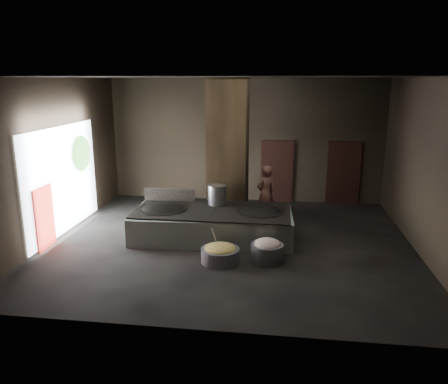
# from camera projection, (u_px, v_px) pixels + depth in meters

# --- Properties ---
(floor) EXTENTS (10.00, 9.00, 0.10)m
(floor) POSITION_uv_depth(u_px,v_px,m) (230.00, 244.00, 12.31)
(floor) COLOR black
(floor) RESTS_ON ground
(ceiling) EXTENTS (10.00, 9.00, 0.10)m
(ceiling) POSITION_uv_depth(u_px,v_px,m) (231.00, 75.00, 11.16)
(ceiling) COLOR black
(ceiling) RESTS_ON back_wall
(back_wall) EXTENTS (10.00, 0.10, 4.50)m
(back_wall) POSITION_uv_depth(u_px,v_px,m) (245.00, 141.00, 16.10)
(back_wall) COLOR black
(back_wall) RESTS_ON ground
(front_wall) EXTENTS (10.00, 0.10, 4.50)m
(front_wall) POSITION_uv_depth(u_px,v_px,m) (199.00, 213.00, 7.37)
(front_wall) COLOR black
(front_wall) RESTS_ON ground
(left_wall) EXTENTS (0.10, 9.00, 4.50)m
(left_wall) POSITION_uv_depth(u_px,v_px,m) (54.00, 159.00, 12.39)
(left_wall) COLOR black
(left_wall) RESTS_ON ground
(right_wall) EXTENTS (0.10, 9.00, 4.50)m
(right_wall) POSITION_uv_depth(u_px,v_px,m) (428.00, 168.00, 11.09)
(right_wall) COLOR black
(right_wall) RESTS_ON ground
(pillar) EXTENTS (1.20, 1.20, 4.50)m
(pillar) POSITION_uv_depth(u_px,v_px,m) (228.00, 152.00, 13.60)
(pillar) COLOR black
(pillar) RESTS_ON ground
(hearth_platform) EXTENTS (4.59, 2.35, 0.78)m
(hearth_platform) POSITION_uv_depth(u_px,v_px,m) (213.00, 224.00, 12.58)
(hearth_platform) COLOR beige
(hearth_platform) RESTS_ON ground
(platform_cap) EXTENTS (4.40, 2.11, 0.03)m
(platform_cap) POSITION_uv_depth(u_px,v_px,m) (213.00, 210.00, 12.47)
(platform_cap) COLOR black
(platform_cap) RESTS_ON hearth_platform
(wok_left) EXTENTS (1.42, 1.42, 0.39)m
(wok_left) POSITION_uv_depth(u_px,v_px,m) (163.00, 211.00, 12.63)
(wok_left) COLOR black
(wok_left) RESTS_ON hearth_platform
(wok_left_rim) EXTENTS (1.45, 1.45, 0.05)m
(wok_left_rim) POSITION_uv_depth(u_px,v_px,m) (163.00, 209.00, 12.61)
(wok_left_rim) COLOR black
(wok_left_rim) RESTS_ON hearth_platform
(wok_right) EXTENTS (1.32, 1.32, 0.37)m
(wok_right) POSITION_uv_depth(u_px,v_px,m) (260.00, 214.00, 12.36)
(wok_right) COLOR black
(wok_right) RESTS_ON hearth_platform
(wok_right_rim) EXTENTS (1.35, 1.35, 0.05)m
(wok_right_rim) POSITION_uv_depth(u_px,v_px,m) (260.00, 211.00, 12.35)
(wok_right_rim) COLOR black
(wok_right_rim) RESTS_ON hearth_platform
(stock_pot) EXTENTS (0.55, 0.55, 0.59)m
(stock_pot) POSITION_uv_depth(u_px,v_px,m) (217.00, 195.00, 12.92)
(stock_pot) COLOR #B0B4B9
(stock_pot) RESTS_ON hearth_platform
(splash_guard) EXTENTS (1.57, 0.13, 0.39)m
(splash_guard) POSITION_uv_depth(u_px,v_px,m) (170.00, 195.00, 13.33)
(splash_guard) COLOR black
(splash_guard) RESTS_ON hearth_platform
(cook) EXTENTS (0.79, 0.76, 1.83)m
(cook) POSITION_uv_depth(u_px,v_px,m) (265.00, 194.00, 13.86)
(cook) COLOR brown
(cook) RESTS_ON ground
(veg_basin) EXTENTS (1.04, 1.04, 0.36)m
(veg_basin) POSITION_uv_depth(u_px,v_px,m) (220.00, 255.00, 10.91)
(veg_basin) COLOR slate
(veg_basin) RESTS_ON ground
(veg_fill) EXTENTS (0.79, 0.79, 0.24)m
(veg_fill) POSITION_uv_depth(u_px,v_px,m) (220.00, 249.00, 10.87)
(veg_fill) COLOR #9EB457
(veg_fill) RESTS_ON veg_basin
(ladle) EXTENTS (0.16, 0.37, 0.69)m
(ladle) POSITION_uv_depth(u_px,v_px,m) (215.00, 239.00, 10.98)
(ladle) COLOR #B0B4B9
(ladle) RESTS_ON veg_basin
(meat_basin) EXTENTS (1.05, 1.05, 0.45)m
(meat_basin) POSITION_uv_depth(u_px,v_px,m) (267.00, 252.00, 10.97)
(meat_basin) COLOR slate
(meat_basin) RESTS_ON ground
(meat_fill) EXTENTS (0.68, 0.68, 0.26)m
(meat_fill) POSITION_uv_depth(u_px,v_px,m) (267.00, 244.00, 10.91)
(meat_fill) COLOR tan
(meat_fill) RESTS_ON meat_basin
(doorway_near) EXTENTS (1.18, 0.08, 2.38)m
(doorway_near) POSITION_uv_depth(u_px,v_px,m) (277.00, 172.00, 16.14)
(doorway_near) COLOR black
(doorway_near) RESTS_ON ground
(doorway_near_glow) EXTENTS (0.75, 0.04, 1.78)m
(doorway_near_glow) POSITION_uv_depth(u_px,v_px,m) (273.00, 173.00, 16.25)
(doorway_near_glow) COLOR #8C6647
(doorway_near_glow) RESTS_ON ground
(doorway_far) EXTENTS (1.18, 0.08, 2.38)m
(doorway_far) POSITION_uv_depth(u_px,v_px,m) (343.00, 174.00, 15.83)
(doorway_far) COLOR black
(doorway_far) RESTS_ON ground
(doorway_far_glow) EXTENTS (0.88, 0.04, 2.09)m
(doorway_far_glow) POSITION_uv_depth(u_px,v_px,m) (347.00, 175.00, 15.93)
(doorway_far_glow) COLOR #8C6647
(doorway_far_glow) RESTS_ON ground
(left_opening) EXTENTS (0.04, 4.20, 3.10)m
(left_opening) POSITION_uv_depth(u_px,v_px,m) (63.00, 180.00, 12.73)
(left_opening) COLOR white
(left_opening) RESTS_ON ground
(pavilion_sliver) EXTENTS (0.05, 0.90, 1.70)m
(pavilion_sliver) POSITION_uv_depth(u_px,v_px,m) (45.00, 218.00, 11.66)
(pavilion_sliver) COLOR maroon
(pavilion_sliver) RESTS_ON ground
(tree_silhouette) EXTENTS (0.28, 1.10, 1.10)m
(tree_silhouette) POSITION_uv_depth(u_px,v_px,m) (81.00, 153.00, 13.62)
(tree_silhouette) COLOR #194714
(tree_silhouette) RESTS_ON left_opening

